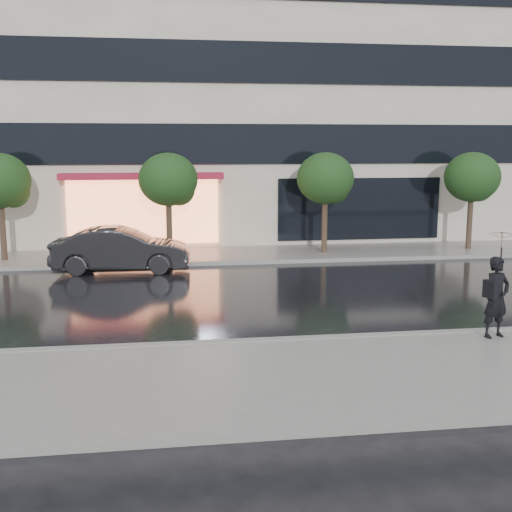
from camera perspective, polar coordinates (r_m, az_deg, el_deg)
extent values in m
plane|color=black|center=(15.14, 4.32, -6.58)|extent=(120.00, 120.00, 0.00)
cube|color=slate|center=(12.13, 7.71, -10.58)|extent=(60.00, 4.50, 0.12)
cube|color=slate|center=(24.98, -0.77, 0.16)|extent=(60.00, 3.50, 0.12)
cube|color=gray|center=(14.18, 5.21, -7.43)|extent=(60.00, 0.25, 0.14)
cube|color=gray|center=(23.27, -0.21, -0.54)|extent=(60.00, 0.25, 0.14)
cube|color=beige|center=(32.66, -2.67, 18.19)|extent=(30.00, 12.00, 18.00)
cube|color=black|center=(26.30, -1.27, 9.93)|extent=(28.00, 0.12, 1.60)
cube|color=black|center=(26.49, -1.30, 16.86)|extent=(28.00, 0.12, 1.60)
cube|color=#FF8C59|center=(26.23, -9.97, 3.87)|extent=(6.00, 0.10, 2.60)
cube|color=maroon|center=(25.79, -10.09, 7.00)|extent=(6.40, 0.70, 0.25)
cube|color=black|center=(27.49, 9.18, 4.16)|extent=(7.00, 0.10, 2.60)
cylinder|color=#33261C|center=(25.05, -21.57, 1.90)|extent=(0.22, 0.22, 2.20)
sphere|color=#1B3113|center=(25.01, -20.79, 5.39)|extent=(1.20, 1.20, 1.20)
cylinder|color=#33261C|center=(24.37, -7.71, 2.30)|extent=(0.22, 0.22, 2.20)
ellipsoid|color=#1B3113|center=(24.20, -7.82, 6.76)|extent=(2.20, 2.20, 1.98)
sphere|color=#1B3113|center=(24.43, -6.85, 5.87)|extent=(1.20, 1.20, 1.20)
cylinder|color=#33261C|center=(25.14, 6.10, 2.56)|extent=(0.22, 0.22, 2.20)
ellipsoid|color=#1B3113|center=(24.98, 6.18, 6.89)|extent=(2.20, 2.20, 1.98)
sphere|color=#1B3113|center=(25.29, 6.94, 6.01)|extent=(1.20, 1.20, 1.20)
cylinder|color=#33261C|center=(27.25, 18.44, 2.68)|extent=(0.22, 0.22, 2.20)
ellipsoid|color=#1B3113|center=(27.09, 18.66, 6.66)|extent=(2.20, 2.20, 1.98)
sphere|color=#1B3113|center=(27.48, 19.17, 5.84)|extent=(1.20, 1.20, 1.20)
imported|color=black|center=(22.25, -11.89, 0.56)|extent=(4.69, 1.89, 1.52)
imported|color=black|center=(14.89, 20.60, -3.46)|extent=(0.74, 0.59, 1.78)
imported|color=#3A0A14|center=(14.73, 21.02, 0.68)|extent=(1.02, 1.03, 0.75)
cylinder|color=black|center=(14.80, 20.91, -0.98)|extent=(0.02, 0.02, 0.89)
cube|color=black|center=(14.62, 20.09, -2.81)|extent=(0.21, 0.35, 0.38)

